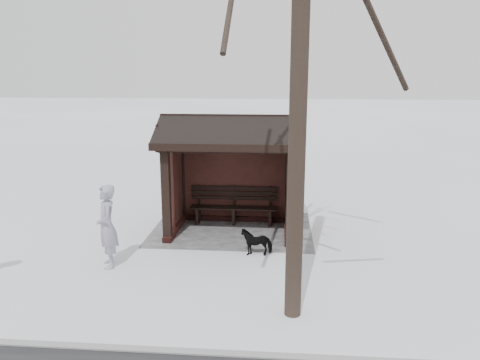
# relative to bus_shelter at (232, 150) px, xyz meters

# --- Properties ---
(ground) EXTENTS (120.00, 120.00, 0.00)m
(ground) POSITION_rel_bus_shelter_xyz_m (0.00, 0.16, -2.17)
(ground) COLOR white
(ground) RESTS_ON ground
(kerb) EXTENTS (120.00, 0.15, 0.06)m
(kerb) POSITION_rel_bus_shelter_xyz_m (0.00, 5.66, -2.16)
(kerb) COLOR gray
(kerb) RESTS_ON ground
(trampled_patch) EXTENTS (4.20, 3.20, 0.02)m
(trampled_patch) POSITION_rel_bus_shelter_xyz_m (0.00, -0.04, -2.16)
(trampled_patch) COLOR #98989D
(trampled_patch) RESTS_ON ground
(bus_shelter) EXTENTS (3.60, 2.40, 3.09)m
(bus_shelter) POSITION_rel_bus_shelter_xyz_m (0.00, 0.00, 0.00)
(bus_shelter) COLOR #381614
(bus_shelter) RESTS_ON ground
(pedestrian) EXTENTS (0.67, 0.78, 1.82)m
(pedestrian) POSITION_rel_bus_shelter_xyz_m (2.42, 2.62, -1.26)
(pedestrian) COLOR #9993AD
(pedestrian) RESTS_ON ground
(dog) EXTENTS (0.75, 0.40, 0.60)m
(dog) POSITION_rel_bus_shelter_xyz_m (-0.74, 1.64, -1.86)
(dog) COLOR black
(dog) RESTS_ON ground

